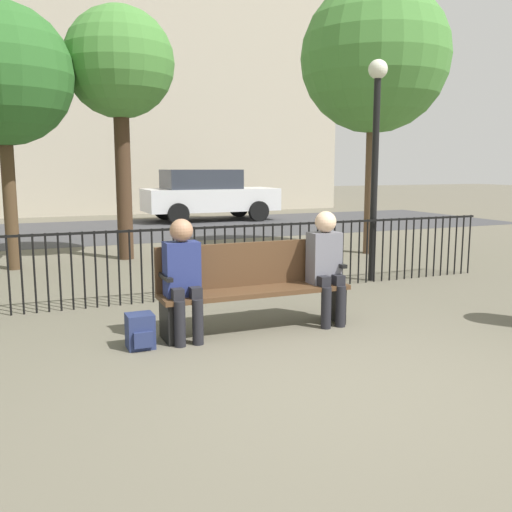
# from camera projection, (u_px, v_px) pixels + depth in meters

# --- Properties ---
(ground_plane) EXTENTS (80.00, 80.00, 0.00)m
(ground_plane) POSITION_uv_depth(u_px,v_px,m) (339.00, 386.00, 4.51)
(ground_plane) COLOR #605B4C
(park_bench) EXTENTS (2.05, 0.45, 0.92)m
(park_bench) POSITION_uv_depth(u_px,v_px,m) (253.00, 283.00, 6.05)
(park_bench) COLOR #4C331E
(park_bench) RESTS_ON ground
(seated_person_0) EXTENTS (0.34, 0.39, 1.22)m
(seated_person_0) POSITION_uv_depth(u_px,v_px,m) (183.00, 273.00, 5.60)
(seated_person_0) COLOR black
(seated_person_0) RESTS_ON ground
(seated_person_1) EXTENTS (0.34, 0.39, 1.24)m
(seated_person_1) POSITION_uv_depth(u_px,v_px,m) (326.00, 261.00, 6.21)
(seated_person_1) COLOR black
(seated_person_1) RESTS_ON ground
(backpack) EXTENTS (0.25, 0.28, 0.33)m
(backpack) POSITION_uv_depth(u_px,v_px,m) (140.00, 331.00, 5.44)
(backpack) COLOR navy
(backpack) RESTS_ON ground
(fence_railing) EXTENTS (9.01, 0.03, 0.95)m
(fence_railing) POSITION_uv_depth(u_px,v_px,m) (205.00, 256.00, 7.48)
(fence_railing) COLOR black
(fence_railing) RESTS_ON ground
(tree_1) EXTENTS (2.83, 2.83, 5.18)m
(tree_1) POSITION_uv_depth(u_px,v_px,m) (375.00, 58.00, 10.84)
(tree_1) COLOR brown
(tree_1) RESTS_ON ground
(tree_2) EXTENTS (1.96, 1.96, 4.54)m
(tree_2) POSITION_uv_depth(u_px,v_px,m) (119.00, 66.00, 10.18)
(tree_2) COLOR #422D1E
(tree_2) RESTS_ON ground
(tree_3) EXTENTS (2.27, 2.27, 4.32)m
(tree_3) POSITION_uv_depth(u_px,v_px,m) (2.00, 75.00, 9.15)
(tree_3) COLOR #4C3823
(tree_3) RESTS_ON ground
(lamp_post) EXTENTS (0.28, 0.28, 3.25)m
(lamp_post) POSITION_uv_depth(u_px,v_px,m) (376.00, 135.00, 8.36)
(lamp_post) COLOR black
(lamp_post) RESTS_ON ground
(street_surface) EXTENTS (24.00, 6.00, 0.01)m
(street_surface) POSITION_uv_depth(u_px,v_px,m) (108.00, 230.00, 15.43)
(street_surface) COLOR #3D3D3F
(street_surface) RESTS_ON ground
(parked_car_0) EXTENTS (4.20, 1.94, 1.62)m
(parked_car_0) POSITION_uv_depth(u_px,v_px,m) (208.00, 194.00, 18.14)
(parked_car_0) COLOR silver
(parked_car_0) RESTS_ON ground
(building_facade) EXTENTS (20.00, 6.00, 13.72)m
(building_facade) POSITION_uv_depth(u_px,v_px,m) (69.00, 30.00, 21.64)
(building_facade) COLOR #B2A893
(building_facade) RESTS_ON ground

